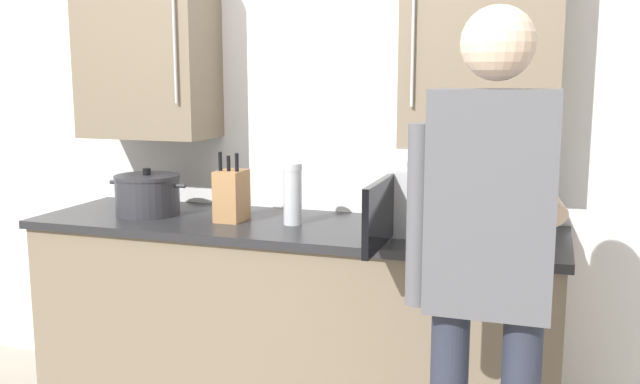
# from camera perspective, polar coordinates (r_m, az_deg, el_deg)

# --- Properties ---
(back_wall_tiled) EXTENTS (4.36, 0.44, 2.63)m
(back_wall_tiled) POSITION_cam_1_polar(r_m,az_deg,el_deg) (3.20, -0.47, 7.12)
(back_wall_tiled) COLOR white
(back_wall_tiled) RESTS_ON ground_plane
(counter_unit) EXTENTS (2.26, 0.65, 0.90)m
(counter_unit) POSITION_cam_1_polar(r_m,az_deg,el_deg) (3.09, -2.40, -10.82)
(counter_unit) COLOR #756651
(counter_unit) RESTS_ON ground_plane
(microwave_oven) EXTENTS (0.56, 0.76, 0.26)m
(microwave_oven) POSITION_cam_1_polar(r_m,az_deg,el_deg) (2.80, 11.41, -0.72)
(microwave_oven) COLOR #B7BABF
(microwave_oven) RESTS_ON counter_unit
(stock_pot) EXTENTS (0.38, 0.29, 0.21)m
(stock_pot) POSITION_cam_1_polar(r_m,az_deg,el_deg) (3.23, -13.87, -0.21)
(stock_pot) COLOR #2D2D33
(stock_pot) RESTS_ON counter_unit
(thermos_flask) EXTENTS (0.08, 0.08, 0.26)m
(thermos_flask) POSITION_cam_1_polar(r_m,az_deg,el_deg) (2.92, -2.25, -0.14)
(thermos_flask) COLOR #B7BABF
(thermos_flask) RESTS_ON counter_unit
(knife_block) EXTENTS (0.11, 0.15, 0.30)m
(knife_block) POSITION_cam_1_polar(r_m,az_deg,el_deg) (3.02, -7.22, -0.26)
(knife_block) COLOR #A37547
(knife_block) RESTS_ON counter_unit
(person_figure) EXTENTS (0.44, 0.59, 1.70)m
(person_figure) POSITION_cam_1_polar(r_m,az_deg,el_deg) (2.01, 13.51, -5.18)
(person_figure) COLOR #282D3D
(person_figure) RESTS_ON ground_plane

